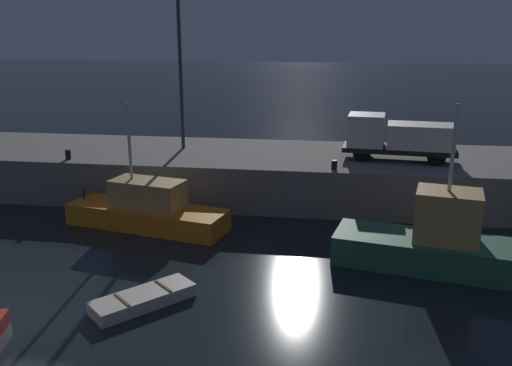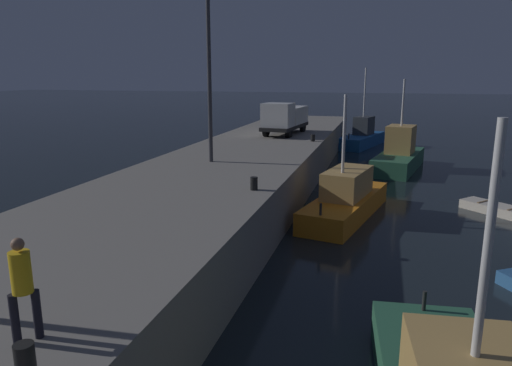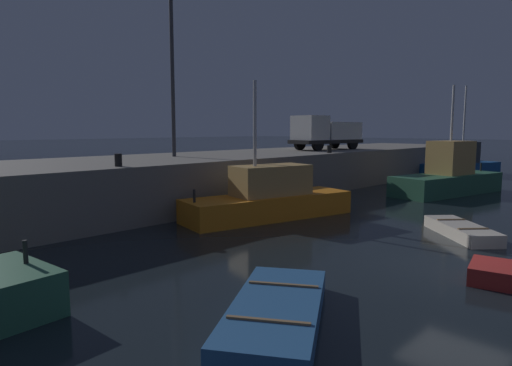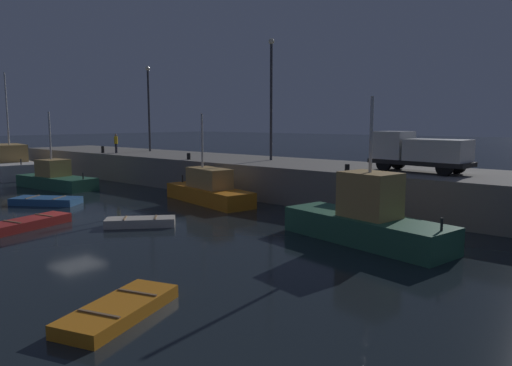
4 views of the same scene
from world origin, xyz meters
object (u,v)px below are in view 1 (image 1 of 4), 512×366
at_px(fishing_boat_orange, 440,244).
at_px(bollard_west, 334,165).
at_px(rowboat_blue_far, 143,299).
at_px(bollard_central, 68,155).
at_px(lamp_post_east, 180,56).
at_px(fishing_boat_blue, 147,210).
at_px(utility_truck, 397,137).

xyz_separation_m(fishing_boat_orange, bollard_west, (-4.06, 5.57, 1.58)).
bearing_deg(bollard_west, fishing_boat_orange, -53.87).
bearing_deg(bollard_west, rowboat_blue_far, -121.45).
bearing_deg(bollard_central, lamp_post_east, 35.26).
bearing_deg(fishing_boat_blue, utility_truck, 24.97).
bearing_deg(utility_truck, bollard_west, -141.41).
bearing_deg(utility_truck, fishing_boat_orange, -83.59).
bearing_deg(lamp_post_east, utility_truck, -6.29).
relative_size(rowboat_blue_far, lamp_post_east, 0.37).
distance_m(rowboat_blue_far, lamp_post_east, 15.78).
relative_size(fishing_boat_orange, rowboat_blue_far, 2.43).
xyz_separation_m(lamp_post_east, utility_truck, (11.73, -1.29, -3.94)).
distance_m(rowboat_blue_far, bollard_central, 12.91).
relative_size(fishing_boat_blue, bollard_central, 15.86).
bearing_deg(rowboat_blue_far, bollard_west, 58.55).
relative_size(fishing_boat_orange, utility_truck, 1.39).
relative_size(fishing_boat_blue, utility_truck, 1.35).
height_order(fishing_boat_orange, bollard_west, fishing_boat_orange).
bearing_deg(bollard_central, fishing_boat_orange, -17.88).
bearing_deg(bollard_west, fishing_boat_blue, -161.15).
bearing_deg(fishing_boat_blue, fishing_boat_orange, -12.10).
xyz_separation_m(rowboat_blue_far, lamp_post_east, (-2.48, 13.78, 7.28)).
bearing_deg(fishing_boat_orange, fishing_boat_blue, 167.90).
bearing_deg(fishing_boat_blue, bollard_west, 18.85).
xyz_separation_m(rowboat_blue_far, utility_truck, (9.25, 12.49, 3.34)).
xyz_separation_m(fishing_boat_orange, lamp_post_east, (-12.64, 9.38, 6.50)).
bearing_deg(rowboat_blue_far, fishing_boat_orange, 23.44).
relative_size(fishing_boat_blue, lamp_post_east, 0.88).
relative_size(lamp_post_east, bollard_central, 18.06).
bearing_deg(rowboat_blue_far, fishing_boat_blue, 108.34).
distance_m(fishing_boat_blue, bollard_central, 6.35).
xyz_separation_m(rowboat_blue_far, bollard_central, (-7.63, 10.14, 2.38)).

